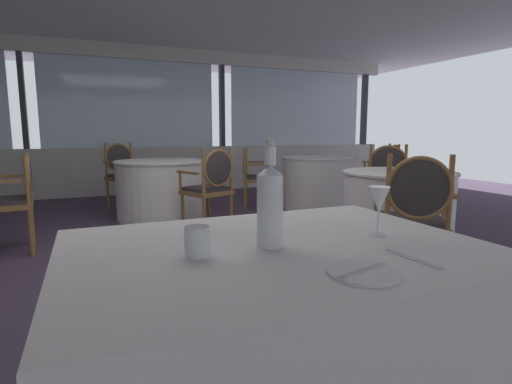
# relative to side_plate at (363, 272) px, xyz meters

# --- Properties ---
(ground_plane) EXTENTS (15.41, 15.41, 0.00)m
(ground_plane) POSITION_rel_side_plate_xyz_m (0.13, 2.34, -0.76)
(ground_plane) COLOR #47384C
(window_wall_far) EXTENTS (10.77, 0.14, 2.65)m
(window_wall_far) POSITION_rel_side_plate_xyz_m (0.13, 6.79, 0.30)
(window_wall_far) COLOR beige
(window_wall_far) RESTS_ON ground_plane
(foreground_table) EXTENTS (1.35, 0.99, 0.76)m
(foreground_table) POSITION_rel_side_plate_xyz_m (-0.09, 0.34, -0.38)
(foreground_table) COLOR white
(foreground_table) RESTS_ON ground_plane
(side_plate) EXTENTS (0.19, 0.19, 0.01)m
(side_plate) POSITION_rel_side_plate_xyz_m (0.00, 0.00, 0.00)
(side_plate) COLOR white
(side_plate) RESTS_ON foreground_table
(butter_knife) EXTENTS (0.18, 0.07, 0.00)m
(butter_knife) POSITION_rel_side_plate_xyz_m (0.00, 0.00, 0.01)
(butter_knife) COLOR silver
(butter_knife) RESTS_ON foreground_table
(dinner_fork) EXTENTS (0.03, 0.20, 0.00)m
(dinner_fork) POSITION_rel_side_plate_xyz_m (0.21, 0.04, -0.00)
(dinner_fork) COLOR silver
(dinner_fork) RESTS_ON foreground_table
(water_bottle) EXTENTS (0.08, 0.08, 0.35)m
(water_bottle) POSITION_rel_side_plate_xyz_m (-0.12, 0.33, 0.14)
(water_bottle) COLOR white
(water_bottle) RESTS_ON foreground_table
(wine_glass) EXTENTS (0.07, 0.07, 0.18)m
(wine_glass) POSITION_rel_side_plate_xyz_m (0.30, 0.30, 0.12)
(wine_glass) COLOR white
(wine_glass) RESTS_ON foreground_table
(water_tumbler) EXTENTS (0.08, 0.08, 0.09)m
(water_tumbler) POSITION_rel_side_plate_xyz_m (-0.36, 0.32, 0.04)
(water_tumbler) COLOR white
(water_tumbler) RESTS_ON foreground_table
(dining_chair_0_0) EXTENTS (0.51, 0.57, 0.92)m
(dining_chair_0_0) POSITION_rel_side_plate_xyz_m (-1.30, 3.47, -0.21)
(dining_chair_0_0) COLOR olive
(dining_chair_0_0) RESTS_ON ground_plane
(background_table_1) EXTENTS (1.13, 1.13, 0.76)m
(background_table_1) POSITION_rel_side_plate_xyz_m (2.55, 4.33, -0.38)
(background_table_1) COLOR white
(background_table_1) RESTS_ON ground_plane
(dining_chair_1_0) EXTENTS (0.61, 0.64, 0.90)m
(dining_chair_1_0) POSITION_rel_side_plate_xyz_m (1.64, 4.72, -0.24)
(dining_chair_1_0) COLOR olive
(dining_chair_1_0) RESTS_ON ground_plane
(dining_chair_1_1) EXTENTS (0.61, 0.64, 0.95)m
(dining_chair_1_1) POSITION_rel_side_plate_xyz_m (3.46, 3.93, -0.21)
(dining_chair_1_1) COLOR olive
(dining_chair_1_1) RESTS_ON ground_plane
(background_table_2) EXTENTS (1.19, 1.19, 0.76)m
(background_table_2) POSITION_rel_side_plate_xyz_m (0.24, 4.49, -0.38)
(background_table_2) COLOR white
(background_table_2) RESTS_ON ground_plane
(dining_chair_2_0) EXTENTS (0.64, 0.60, 0.95)m
(dining_chair_2_0) POSITION_rel_side_plate_xyz_m (0.64, 3.55, -0.21)
(dining_chair_2_0) COLOR olive
(dining_chair_2_0) RESTS_ON ground_plane
(dining_chair_2_1) EXTENTS (0.64, 0.60, 0.97)m
(dining_chair_2_1) POSITION_rel_side_plate_xyz_m (-0.17, 5.43, -0.19)
(dining_chair_2_1) COLOR olive
(dining_chair_2_1) RESTS_ON ground_plane
(background_table_3) EXTENTS (1.04, 1.04, 0.76)m
(background_table_3) POSITION_rel_side_plate_xyz_m (2.06, 2.12, -0.38)
(background_table_3) COLOR white
(background_table_3) RESTS_ON ground_plane
(dining_chair_3_0) EXTENTS (0.66, 0.64, 0.98)m
(dining_chair_3_0) POSITION_rel_side_plate_xyz_m (1.51, 1.35, -0.20)
(dining_chair_3_0) COLOR olive
(dining_chair_3_0) RESTS_ON ground_plane
(dining_chair_3_1) EXTENTS (0.66, 0.64, 0.98)m
(dining_chair_3_1) POSITION_rel_side_plate_xyz_m (2.61, 2.90, -0.20)
(dining_chair_3_1) COLOR olive
(dining_chair_3_1) RESTS_ON ground_plane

